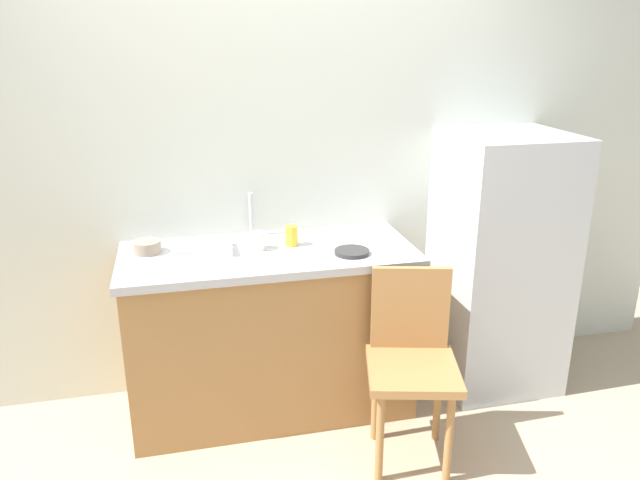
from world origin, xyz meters
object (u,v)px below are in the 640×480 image
object	(u,v)px
cup_white	(257,241)
chair	(412,358)
refrigerator	(499,262)
hotplate	(352,252)
dish_tray	(202,248)
terracotta_bowl	(147,247)
cup_yellow	(291,236)

from	to	relation	value
cup_white	chair	bearing A→B (deg)	-42.02
refrigerator	hotplate	distance (m)	0.91
hotplate	cup_white	size ratio (longest dim) A/B	1.96
dish_tray	terracotta_bowl	xyz separation A→B (m)	(-0.26, 0.06, 0.01)
refrigerator	hotplate	size ratio (longest dim) A/B	8.27
chair	dish_tray	bearing A→B (deg)	161.53
cup_white	refrigerator	bearing A→B (deg)	-0.96
cup_white	dish_tray	bearing A→B (deg)	176.26
cup_yellow	dish_tray	bearing A→B (deg)	-179.56
refrigerator	terracotta_bowl	bearing A→B (deg)	177.01
refrigerator	terracotta_bowl	size ratio (longest dim) A/B	10.72
refrigerator	hotplate	world-z (taller)	refrigerator
cup_white	cup_yellow	bearing A→B (deg)	6.85
refrigerator	cup_yellow	xyz separation A→B (m)	(-1.14, 0.04, 0.23)
cup_yellow	cup_white	distance (m)	0.18
terracotta_bowl	hotplate	distance (m)	0.99
refrigerator	dish_tray	size ratio (longest dim) A/B	5.02
dish_tray	cup_white	size ratio (longest dim) A/B	3.22
terracotta_bowl	cup_yellow	xyz separation A→B (m)	(0.70, -0.05, 0.02)
refrigerator	cup_yellow	distance (m)	1.17
refrigerator	dish_tray	xyz separation A→B (m)	(-1.59, 0.04, 0.20)
dish_tray	cup_white	xyz separation A→B (m)	(0.27, -0.02, 0.02)
chair	cup_yellow	world-z (taller)	cup_yellow
terracotta_bowl	cup_white	bearing A→B (deg)	-8.02
hotplate	cup_white	distance (m)	0.47
hotplate	cup_yellow	xyz separation A→B (m)	(-0.26, 0.19, 0.04)
chair	terracotta_bowl	world-z (taller)	terracotta_bowl
chair	hotplate	world-z (taller)	hotplate
cup_yellow	cup_white	size ratio (longest dim) A/B	1.18
cup_yellow	cup_white	bearing A→B (deg)	-173.15
hotplate	cup_yellow	world-z (taller)	cup_yellow
refrigerator	chair	xyz separation A→B (m)	(-0.71, -0.53, -0.20)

